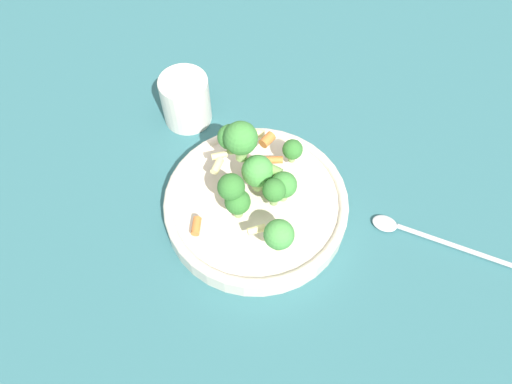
{
  "coord_description": "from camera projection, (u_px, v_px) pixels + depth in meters",
  "views": [
    {
      "loc": [
        0.37,
        0.04,
        0.64
      ],
      "look_at": [
        0.0,
        0.0,
        0.05
      ],
      "focal_mm": 35.0,
      "sensor_mm": 36.0,
      "label": 1
    }
  ],
  "objects": [
    {
      "name": "pasta_salad",
      "position": [
        255.0,
        175.0,
        0.66
      ],
      "size": [
        0.2,
        0.14,
        0.1
      ],
      "color": "#8CB766",
      "rests_on": "bowl"
    },
    {
      "name": "bowl",
      "position": [
        256.0,
        205.0,
        0.72
      ],
      "size": [
        0.26,
        0.26,
        0.04
      ],
      "color": "beige",
      "rests_on": "ground_plane"
    },
    {
      "name": "cup",
      "position": [
        186.0,
        99.0,
        0.79
      ],
      "size": [
        0.08,
        0.08,
        0.09
      ],
      "color": "silver",
      "rests_on": "ground_plane"
    },
    {
      "name": "spoon",
      "position": [
        416.0,
        232.0,
        0.71
      ],
      "size": [
        0.07,
        0.2,
        0.01
      ],
      "rotation": [
        0.0,
        0.0,
        10.72
      ],
      "color": "silver",
      "rests_on": "ground_plane"
    },
    {
      "name": "ground_plane",
      "position": [
        256.0,
        212.0,
        0.73
      ],
      "size": [
        3.0,
        3.0,
        0.0
      ],
      "primitive_type": "plane",
      "color": "#2D6066"
    }
  ]
}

